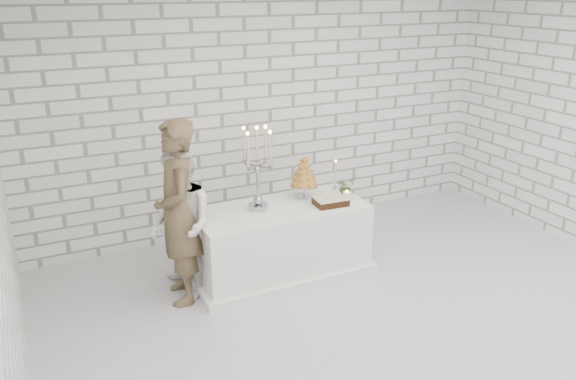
% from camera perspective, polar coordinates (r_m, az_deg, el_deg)
% --- Properties ---
extents(ground, '(6.00, 5.00, 0.01)m').
position_cam_1_polar(ground, '(5.50, 9.45, -12.65)').
color(ground, silver).
rests_on(ground, ground).
extents(wall_back, '(6.00, 0.01, 3.00)m').
position_cam_1_polar(wall_back, '(6.95, -1.80, 8.10)').
color(wall_back, white).
rests_on(wall_back, ground).
extents(cake_table, '(1.80, 0.80, 0.75)m').
position_cam_1_polar(cake_table, '(6.05, -0.76, -5.04)').
color(cake_table, white).
rests_on(cake_table, ground).
extents(groom, '(0.50, 0.70, 1.81)m').
position_cam_1_polar(groom, '(5.46, -10.99, -2.28)').
color(groom, brown).
rests_on(groom, ground).
extents(bride, '(0.60, 0.75, 1.49)m').
position_cam_1_polar(bride, '(5.57, -10.67, -3.53)').
color(bride, white).
rests_on(bride, ground).
extents(candelabra, '(0.42, 0.42, 0.88)m').
position_cam_1_polar(candelabra, '(5.72, -3.09, 2.15)').
color(candelabra, '#A09FA9').
rests_on(candelabra, cake_table).
extents(croquembouche, '(0.35, 0.35, 0.48)m').
position_cam_1_polar(croquembouche, '(6.09, 1.63, 1.33)').
color(croquembouche, '#965F24').
rests_on(croquembouche, cake_table).
extents(chocolate_cake, '(0.35, 0.26, 0.08)m').
position_cam_1_polar(chocolate_cake, '(5.97, 4.29, -1.12)').
color(chocolate_cake, black).
rests_on(chocolate_cake, cake_table).
extents(pillar_candle, '(0.10, 0.10, 0.12)m').
position_cam_1_polar(pillar_candle, '(6.03, 5.90, -0.75)').
color(pillar_candle, white).
rests_on(pillar_candle, cake_table).
extents(extra_taper, '(0.08, 0.08, 0.32)m').
position_cam_1_polar(extra_taper, '(6.39, 4.75, 1.46)').
color(extra_taper, beige).
rests_on(extra_taper, cake_table).
extents(flowers, '(0.25, 0.23, 0.23)m').
position_cam_1_polar(flowers, '(6.18, 5.77, 0.31)').
color(flowers, '#4F6833').
rests_on(flowers, cake_table).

